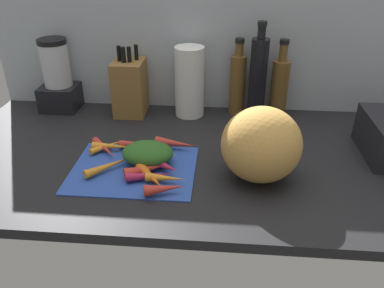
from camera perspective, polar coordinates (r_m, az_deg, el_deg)
ground_plane at (r=125.14cm, az=2.66°, el=-1.99°), size 170.00×80.00×3.00cm
wall_back at (r=149.52cm, az=3.62°, el=16.22°), size 170.00×3.00×60.00cm
cutting_board at (r=117.06cm, az=-8.53°, el=-3.60°), size 36.37×28.76×0.80cm
carrot_0 at (r=126.22cm, az=-12.64°, el=-0.60°), size 10.85×11.30×2.41cm
carrot_1 at (r=124.75cm, az=-2.51°, el=0.06°), size 13.02×5.22×3.51cm
carrot_2 at (r=127.76cm, az=-12.17°, el=-0.26°), size 10.31×10.06×2.01cm
carrot_3 at (r=126.51cm, az=-11.52°, el=-0.34°), size 12.99×2.76×2.61cm
carrot_4 at (r=116.71cm, az=-12.06°, el=-3.10°), size 12.69×12.52×2.53cm
carrot_5 at (r=121.29cm, az=-5.06°, el=-1.17°), size 13.33×5.66×2.66cm
carrot_6 at (r=112.77cm, az=-6.60°, el=-3.64°), size 13.22×8.94×3.17cm
carrot_7 at (r=126.49cm, az=-7.58°, el=-0.02°), size 13.58×3.37×2.48cm
carrot_8 at (r=108.83cm, az=-3.87°, el=-4.99°), size 11.15×2.86×2.61cm
carrot_9 at (r=104.28cm, az=-4.00°, el=-6.50°), size 11.48×6.25×3.20cm
carrot_10 at (r=110.25cm, az=-6.28°, el=-4.61°), size 13.30×5.53×2.67cm
carrot_11 at (r=113.63cm, az=-4.14°, el=-3.12°), size 10.59×8.62×3.54cm
carrot_12 at (r=109.37cm, az=-6.08°, el=-4.74°), size 10.30×11.63×3.19cm
carrot_greens_pile at (r=117.12cm, az=-6.49°, el=-1.35°), size 15.35×11.81×6.49cm
winter_squash at (r=108.80cm, az=10.08°, el=-0.10°), size 22.25×20.75×21.48cm
knife_block at (r=150.27cm, az=-9.05°, el=8.22°), size 11.28×13.75×26.07cm
blender_appliance at (r=160.80cm, az=-18.96°, el=8.91°), size 13.95×13.95×27.46cm
paper_towel_roll at (r=146.13cm, az=-0.37°, el=9.05°), size 10.80×10.80×26.11cm
bottle_0 at (r=148.69cm, az=6.65°, el=8.89°), size 5.92×5.92×28.80cm
bottle_1 at (r=144.99cm, az=9.60°, el=9.53°), size 6.31×6.31×35.50cm
bottle_2 at (r=149.28cm, az=12.66°, el=8.23°), size 6.50×6.50×28.99cm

